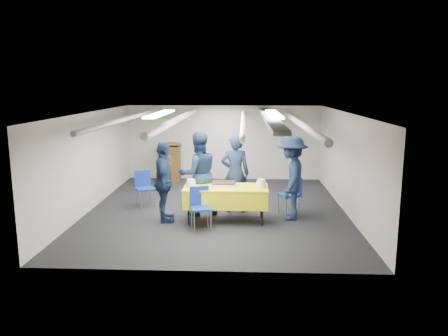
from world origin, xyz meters
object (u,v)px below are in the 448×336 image
Objects in this scene: serving_table at (226,196)px; chair_near at (200,203)px; sheet_cake at (224,184)px; sailor_b at (198,174)px; sailor_d at (291,177)px; podium at (171,162)px; sailor_a at (235,174)px; chair_left at (144,185)px; sailor_c at (164,182)px; chair_right at (292,191)px.

chair_near is (-0.51, -0.50, -0.03)m from serving_table.
sheet_cake is 0.74m from sailor_b.
sailor_d is (1.92, 0.75, 0.40)m from chair_near.
sailor_a reaches higher than podium.
sailor_b reaches higher than chair_near.
sailor_b reaches higher than sailor_a.
sheet_cake is 0.42× the size of podium.
sailor_c is (0.72, -1.22, 0.34)m from chair_left.
chair_right is 2.95m from sailor_c.
sailor_c is (-1.33, -0.08, 0.31)m from serving_table.
sailor_d reaches higher than chair_right.
chair_left is at bearing -45.67° from sailor_b.
sailor_c reaches higher than sheet_cake.
podium is 0.67× the size of sailor_d.
sailor_b is 2.08m from sailor_d.
chair_near is at bearing -129.35° from sheet_cake.
sailor_d is at bearing 156.67° from sailor_a.
chair_right reaches higher than sheet_cake.
sailor_a is (2.03, -3.18, 0.29)m from podium.
sheet_cake is at bearing 130.31° from serving_table.
sailor_c is (-1.28, -0.14, 0.06)m from sheet_cake.
sailor_c reaches higher than chair_right.
sheet_cake is 2.29m from chair_left.
chair_left is at bearing 150.88° from serving_table.
chair_near is 0.48× the size of sailor_a.
sailor_d is at bearing 10.12° from serving_table.
chair_right is 0.58m from sailor_d.
podium is 0.69× the size of sailor_a.
sailor_c is at bearing 19.21° from sailor_b.
sailor_c is at bearing 27.16° from sailor_a.
sailor_b is at bearing -174.99° from chair_right.
sailor_a is (0.19, 0.74, 0.35)m from serving_table.
chair_near is 1.00× the size of chair_left.
podium reaches higher than serving_table.
chair_right reaches higher than serving_table.
sailor_a reaches higher than chair_near.
chair_right is (2.01, 1.17, 0.00)m from chair_near.
sailor_a reaches higher than serving_table.
chair_right is at bearing 178.64° from sailor_d.
chair_left is 0.50× the size of sailor_c.
podium is at bearing 106.87° from chair_near.
chair_left reaches higher than sheet_cake.
sailor_d is at bearing -101.46° from chair_right.
serving_table is at bearing -49.69° from sheet_cake.
sailor_a is at bearing 60.92° from chair_near.
podium is 3.66m from sailor_b.
chair_near is 0.50× the size of sailor_c.
sailor_d is at bearing -93.69° from sailor_c.
chair_right is 1.00× the size of chair_left.
serving_table is at bearing 74.42° from sailor_a.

